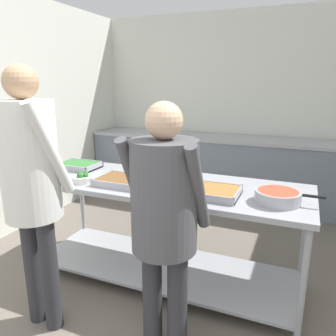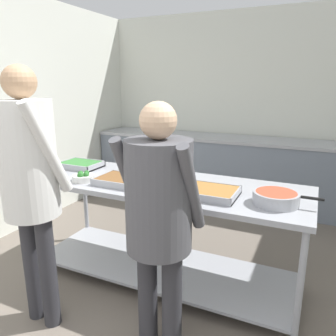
{
  "view_description": "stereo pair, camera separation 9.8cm",
  "coord_description": "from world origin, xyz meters",
  "px_view_note": "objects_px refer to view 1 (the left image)",
  "views": [
    {
      "loc": [
        0.91,
        -0.5,
        1.68
      ],
      "look_at": [
        -0.1,
        1.93,
        0.99
      ],
      "focal_mm": 35.0,
      "sensor_mm": 36.0,
      "label": 1
    },
    {
      "loc": [
        1.0,
        -0.46,
        1.68
      ],
      "look_at": [
        -0.1,
        1.93,
        0.99
      ],
      "focal_mm": 35.0,
      "sensor_mm": 36.0,
      "label": 2
    }
  ],
  "objects_px": {
    "broccoli_bowl": "(83,178)",
    "plate_stack": "(160,188)",
    "serving_tray_vegetables": "(78,166)",
    "sauce_pan": "(278,196)",
    "guest_serving_left": "(164,209)",
    "guest_serving_right": "(31,175)",
    "serving_tray_greens": "(124,181)",
    "serving_tray_roast": "(210,192)"
  },
  "relations": [
    {
      "from": "broccoli_bowl",
      "to": "plate_stack",
      "type": "height_order",
      "value": "broccoli_bowl"
    },
    {
      "from": "serving_tray_vegetables",
      "to": "sauce_pan",
      "type": "relative_size",
      "value": 0.84
    },
    {
      "from": "guest_serving_left",
      "to": "guest_serving_right",
      "type": "distance_m",
      "value": 0.9
    },
    {
      "from": "serving_tray_vegetables",
      "to": "guest_serving_left",
      "type": "relative_size",
      "value": 0.24
    },
    {
      "from": "serving_tray_vegetables",
      "to": "serving_tray_greens",
      "type": "bearing_deg",
      "value": -22.53
    },
    {
      "from": "guest_serving_left",
      "to": "broccoli_bowl",
      "type": "bearing_deg",
      "value": 153.17
    },
    {
      "from": "sauce_pan",
      "to": "serving_tray_vegetables",
      "type": "bearing_deg",
      "value": 172.63
    },
    {
      "from": "plate_stack",
      "to": "guest_serving_right",
      "type": "distance_m",
      "value": 0.89
    },
    {
      "from": "serving_tray_vegetables",
      "to": "sauce_pan",
      "type": "distance_m",
      "value": 1.84
    },
    {
      "from": "guest_serving_left",
      "to": "guest_serving_right",
      "type": "height_order",
      "value": "guest_serving_right"
    },
    {
      "from": "serving_tray_greens",
      "to": "serving_tray_vegetables",
      "type": "bearing_deg",
      "value": 157.47
    },
    {
      "from": "broccoli_bowl",
      "to": "guest_serving_right",
      "type": "bearing_deg",
      "value": -85.45
    },
    {
      "from": "serving_tray_greens",
      "to": "serving_tray_roast",
      "type": "height_order",
      "value": "same"
    },
    {
      "from": "serving_tray_roast",
      "to": "guest_serving_right",
      "type": "distance_m",
      "value": 1.22
    },
    {
      "from": "plate_stack",
      "to": "broccoli_bowl",
      "type": "bearing_deg",
      "value": 179.93
    },
    {
      "from": "serving_tray_vegetables",
      "to": "serving_tray_roast",
      "type": "distance_m",
      "value": 1.38
    },
    {
      "from": "guest_serving_right",
      "to": "serving_tray_greens",
      "type": "bearing_deg",
      "value": 66.5
    },
    {
      "from": "serving_tray_roast",
      "to": "sauce_pan",
      "type": "relative_size",
      "value": 0.94
    },
    {
      "from": "broccoli_bowl",
      "to": "plate_stack",
      "type": "distance_m",
      "value": 0.69
    },
    {
      "from": "serving_tray_greens",
      "to": "sauce_pan",
      "type": "distance_m",
      "value": 1.18
    },
    {
      "from": "serving_tray_greens",
      "to": "guest_serving_right",
      "type": "relative_size",
      "value": 0.23
    },
    {
      "from": "serving_tray_vegetables",
      "to": "broccoli_bowl",
      "type": "distance_m",
      "value": 0.47
    },
    {
      "from": "broccoli_bowl",
      "to": "guest_serving_left",
      "type": "height_order",
      "value": "guest_serving_left"
    },
    {
      "from": "sauce_pan",
      "to": "guest_serving_right",
      "type": "bearing_deg",
      "value": -154.56
    },
    {
      "from": "serving_tray_roast",
      "to": "guest_serving_left",
      "type": "height_order",
      "value": "guest_serving_left"
    },
    {
      "from": "broccoli_bowl",
      "to": "plate_stack",
      "type": "bearing_deg",
      "value": -0.07
    },
    {
      "from": "broccoli_bowl",
      "to": "serving_tray_greens",
      "type": "xyz_separation_m",
      "value": [
        0.34,
        0.08,
        -0.01
      ]
    },
    {
      "from": "guest_serving_right",
      "to": "serving_tray_vegetables",
      "type": "bearing_deg",
      "value": 111.18
    },
    {
      "from": "plate_stack",
      "to": "serving_tray_roast",
      "type": "distance_m",
      "value": 0.37
    },
    {
      "from": "broccoli_bowl",
      "to": "serving_tray_greens",
      "type": "height_order",
      "value": "broccoli_bowl"
    },
    {
      "from": "serving_tray_roast",
      "to": "sauce_pan",
      "type": "height_order",
      "value": "sauce_pan"
    },
    {
      "from": "serving_tray_vegetables",
      "to": "serving_tray_greens",
      "type": "relative_size",
      "value": 0.9
    },
    {
      "from": "broccoli_bowl",
      "to": "guest_serving_left",
      "type": "xyz_separation_m",
      "value": [
        0.93,
        -0.47,
        0.05
      ]
    },
    {
      "from": "serving_tray_vegetables",
      "to": "plate_stack",
      "type": "xyz_separation_m",
      "value": [
        1.0,
        -0.35,
        0.01
      ]
    },
    {
      "from": "serving_tray_greens",
      "to": "broccoli_bowl",
      "type": "bearing_deg",
      "value": -166.78
    },
    {
      "from": "serving_tray_vegetables",
      "to": "sauce_pan",
      "type": "xyz_separation_m",
      "value": [
        1.83,
        -0.24,
        0.02
      ]
    },
    {
      "from": "serving_tray_greens",
      "to": "plate_stack",
      "type": "xyz_separation_m",
      "value": [
        0.35,
        -0.08,
        0.01
      ]
    },
    {
      "from": "serving_tray_greens",
      "to": "sauce_pan",
      "type": "height_order",
      "value": "sauce_pan"
    },
    {
      "from": "serving_tray_vegetables",
      "to": "sauce_pan",
      "type": "height_order",
      "value": "sauce_pan"
    },
    {
      "from": "broccoli_bowl",
      "to": "serving_tray_roast",
      "type": "xyz_separation_m",
      "value": [
        1.04,
        0.09,
        -0.01
      ]
    },
    {
      "from": "serving_tray_vegetables",
      "to": "guest_serving_right",
      "type": "relative_size",
      "value": 0.21
    },
    {
      "from": "plate_stack",
      "to": "serving_tray_roast",
      "type": "xyz_separation_m",
      "value": [
        0.35,
        0.09,
        -0.01
      ]
    }
  ]
}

